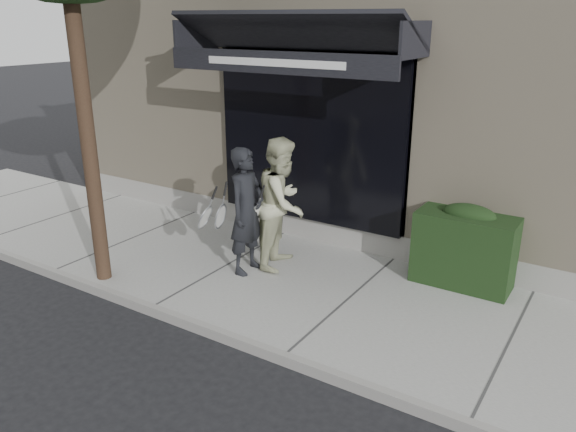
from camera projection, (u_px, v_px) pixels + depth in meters
The scene contains 7 objects.
ground at pixel (349, 306), 7.37m from camera, with size 80.00×80.00×0.00m, color black.
sidewalk at pixel (349, 302), 7.35m from camera, with size 20.00×3.00×0.12m, color gray.
curb at pixel (285, 359), 6.11m from camera, with size 20.00×0.10×0.14m, color gray.
building_facade at pixel (475, 66), 10.39m from camera, with size 14.30×8.04×5.64m.
hedge at pixel (465, 246), 7.58m from camera, with size 1.30×0.70×1.14m.
pedestrian_front at pixel (246, 211), 7.84m from camera, with size 0.75×0.89×1.81m.
pedestrian_back at pixel (282, 203), 8.03m from camera, with size 0.90×1.06×1.90m.
Camera 1 is at (2.85, -5.95, 3.58)m, focal length 35.00 mm.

